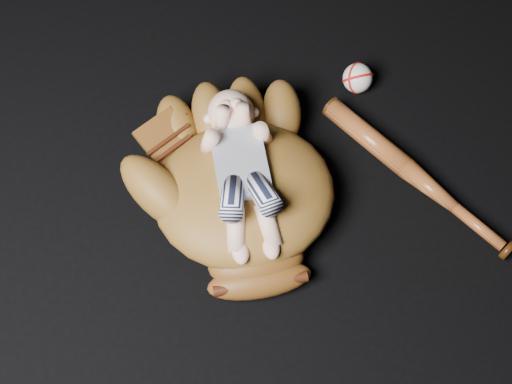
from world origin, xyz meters
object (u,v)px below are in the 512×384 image
baseball_bat (416,176)px  baseball (358,78)px  newborn_baby (243,175)px  baseball_glove (244,189)px

baseball_bat → baseball: 0.27m
newborn_baby → baseball_bat: 0.38m
baseball_glove → baseball: size_ratio=7.65×
baseball_bat → newborn_baby: bearing=171.7°
baseball_bat → baseball: (-0.03, 0.27, 0.01)m
baseball → newborn_baby: bearing=-147.1°
newborn_baby → baseball_bat: newborn_baby is taller
baseball_glove → baseball: 0.41m
newborn_baby → baseball_glove: bearing=-90.8°
newborn_baby → baseball: (0.34, 0.22, -0.10)m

